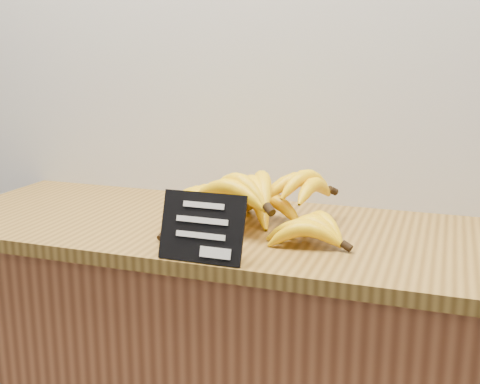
# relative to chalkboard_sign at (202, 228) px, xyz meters

# --- Properties ---
(counter_top) EXTENTS (1.48, 0.54, 0.03)m
(counter_top) POSITION_rel_chalkboard_sign_xyz_m (0.01, 0.24, -0.08)
(counter_top) COLOR olive
(counter_top) RESTS_ON counter
(chalkboard_sign) EXTENTS (0.17, 0.05, 0.13)m
(chalkboard_sign) POSITION_rel_chalkboard_sign_xyz_m (0.00, 0.00, 0.00)
(chalkboard_sign) COLOR black
(chalkboard_sign) RESTS_ON counter_top
(banana_pile) EXTENTS (0.49, 0.38, 0.12)m
(banana_pile) POSITION_rel_chalkboard_sign_xyz_m (0.01, 0.24, -0.01)
(banana_pile) COLOR yellow
(banana_pile) RESTS_ON counter_top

